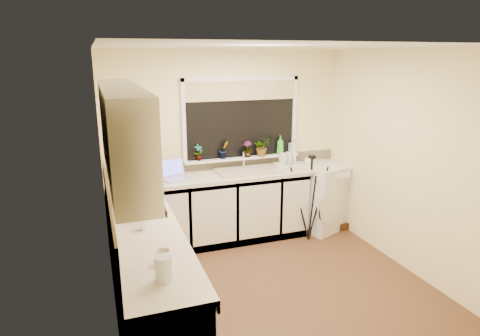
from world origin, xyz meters
name	(u,v)px	position (x,y,z in m)	size (l,w,h in m)	color
floor	(270,282)	(0.00, 0.00, 0.00)	(3.20, 3.20, 0.00)	brown
ceiling	(274,46)	(0.00, 0.00, 2.45)	(3.20, 3.20, 0.00)	white
wall_back	(227,144)	(0.00, 1.50, 1.23)	(3.20, 3.20, 0.00)	#FFECAA
wall_front	(361,230)	(0.00, -1.50, 1.23)	(3.20, 3.20, 0.00)	#FFECAA
wall_left	(105,190)	(-1.60, 0.00, 1.23)	(3.00, 3.00, 0.00)	#FFECAA
wall_right	(402,160)	(1.60, 0.00, 1.23)	(3.00, 3.00, 0.00)	#FFECAA
base_cabinet_back	(210,210)	(-0.33, 1.20, 0.43)	(2.55, 0.60, 0.86)	silver
base_cabinet_left	(150,281)	(-1.30, -0.30, 0.43)	(0.54, 2.40, 0.86)	silver
worktop_back	(234,175)	(0.00, 1.20, 0.88)	(3.20, 0.60, 0.04)	beige
worktop_left	(147,234)	(-1.30, -0.30, 0.88)	(0.60, 2.40, 0.04)	beige
upper_cabinet	(123,133)	(-1.44, -0.45, 1.80)	(0.28, 1.90, 0.70)	silver
splashback_left	(109,212)	(-1.59, -0.30, 1.12)	(0.02, 2.40, 0.45)	beige
splashback_back	(227,163)	(0.00, 1.49, 0.97)	(3.20, 0.02, 0.14)	beige
window_glass	(241,119)	(0.20, 1.49, 1.55)	(1.50, 0.02, 1.00)	black
window_blind	(242,91)	(0.20, 1.46, 1.92)	(1.50, 0.02, 0.25)	tan
windowsill	(242,158)	(0.20, 1.43, 1.04)	(1.60, 0.14, 0.03)	white
sink	(248,171)	(0.20, 1.20, 0.91)	(0.82, 0.46, 0.03)	tan
faucet	(244,160)	(0.20, 1.38, 1.02)	(0.03, 0.03, 0.24)	silver
washing_machine	(319,196)	(1.25, 1.15, 0.45)	(0.64, 0.62, 0.91)	silver
laptop	(175,174)	(-0.76, 1.22, 0.96)	(0.39, 0.37, 0.23)	#A9A9B1
kettle	(148,204)	(-1.23, 0.08, 1.02)	(0.18, 0.18, 0.24)	silver
dish_rack	(288,166)	(0.77, 1.19, 0.93)	(0.37, 0.27, 0.05)	beige
tripod	(310,199)	(0.91, 0.82, 0.58)	(0.57, 0.57, 1.15)	black
glass_jug	(164,268)	(-1.29, -1.14, 0.99)	(0.12, 0.12, 0.17)	silver
steel_jar	(144,224)	(-1.31, -0.23, 0.95)	(0.07, 0.07, 0.10)	white
microwave	(138,184)	(-1.26, 0.65, 1.05)	(0.55, 0.37, 0.30)	silver
plant_a	(199,153)	(-0.40, 1.41, 1.16)	(0.11, 0.08, 0.22)	#999999
plant_b	(224,150)	(-0.06, 1.42, 1.17)	(0.13, 0.10, 0.23)	#999999
plant_c	(247,149)	(0.26, 1.41, 1.16)	(0.12, 0.12, 0.21)	#999999
plant_d	(262,147)	(0.47, 1.40, 1.17)	(0.22, 0.19, 0.25)	#999999
soap_bottle_green	(280,145)	(0.75, 1.43, 1.18)	(0.10, 0.10, 0.25)	green
soap_bottle_clear	(293,146)	(0.94, 1.43, 1.15)	(0.09, 0.09, 0.20)	#999999
cup_back	(308,161)	(1.11, 1.26, 0.95)	(0.12, 0.12, 0.10)	white
cup_left	(163,256)	(-1.25, -0.88, 0.95)	(0.10, 0.10, 0.09)	beige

